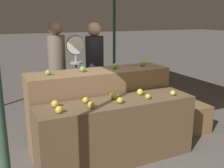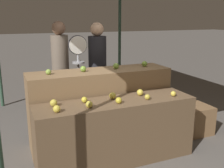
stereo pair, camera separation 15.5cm
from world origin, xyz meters
name	(u,v)px [view 1 (the left image)]	position (x,y,z in m)	size (l,w,h in m)	color
ground_plane	(117,160)	(0.00, 0.00, 0.00)	(60.00, 60.00, 0.00)	#66605B
display_counter_front	(117,131)	(0.00, 0.00, 0.42)	(2.11, 0.55, 0.84)	brown
display_counter_back	(100,107)	(0.00, 0.60, 0.57)	(2.11, 0.55, 1.14)	olive
apple_front_0	(59,110)	(-0.79, -0.12, 0.89)	(0.08, 0.08, 0.08)	yellow
apple_front_1	(91,105)	(-0.40, -0.11, 0.89)	(0.08, 0.08, 0.08)	gold
apple_front_2	(120,100)	(-0.01, -0.10, 0.88)	(0.08, 0.08, 0.08)	gold
apple_front_3	(148,96)	(0.40, -0.10, 0.88)	(0.07, 0.07, 0.07)	gold
apple_front_4	(173,93)	(0.80, -0.10, 0.88)	(0.07, 0.07, 0.07)	yellow
apple_front_5	(55,104)	(-0.78, 0.10, 0.89)	(0.09, 0.09, 0.09)	gold
apple_front_6	(86,100)	(-0.40, 0.10, 0.88)	(0.08, 0.08, 0.08)	gold
apple_front_7	(113,96)	(-0.01, 0.10, 0.89)	(0.09, 0.09, 0.09)	gold
apple_front_8	(140,92)	(0.40, 0.10, 0.89)	(0.09, 0.09, 0.09)	yellow
apple_back_0	(48,72)	(-0.75, 0.59, 1.17)	(0.07, 0.07, 0.07)	#8EB247
apple_back_1	(83,69)	(-0.26, 0.59, 1.18)	(0.08, 0.08, 0.08)	#7AA338
apple_back_2	(115,66)	(0.26, 0.61, 1.18)	(0.09, 0.09, 0.09)	#84AD3D
apple_back_3	(143,64)	(0.75, 0.61, 1.18)	(0.09, 0.09, 0.09)	#7AA338
produce_scale	(76,62)	(-0.16, 1.20, 1.19)	(0.31, 0.20, 1.61)	#99999E
person_vendor_at_scale	(95,65)	(0.26, 1.44, 1.06)	(0.41, 0.41, 1.81)	#2D2D38
person_customer_left	(57,64)	(-0.35, 1.73, 1.09)	(0.34, 0.34, 1.83)	#2D2D38
wooden_crate_side	(192,118)	(1.57, 0.31, 0.24)	(0.47, 0.47, 0.47)	olive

